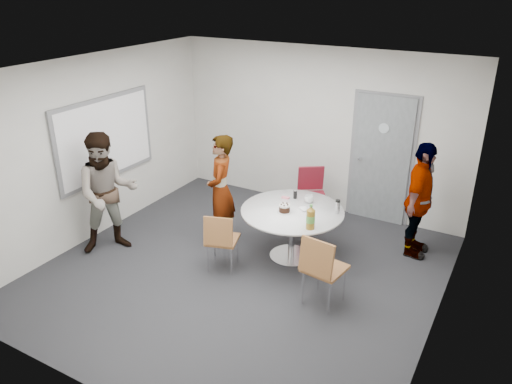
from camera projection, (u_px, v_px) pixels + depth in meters
The scene contains 15 objects.
floor at pixel (241, 271), 6.77m from camera, with size 5.00×5.00×0.00m, color #222326.
ceiling at pixel (238, 70), 5.69m from camera, with size 5.00×5.00×0.00m, color silver.
wall_back at pixel (318, 130), 8.22m from camera, with size 5.00×5.00×0.00m, color beige.
wall_left at pixel (95, 148), 7.36m from camera, with size 5.00×5.00×0.00m, color beige.
wall_right at pixel (448, 225), 5.10m from camera, with size 5.00×5.00×0.00m, color beige.
wall_front at pixel (87, 276), 4.24m from camera, with size 5.00×5.00×0.00m, color beige.
door at pixel (381, 160), 7.84m from camera, with size 1.02×0.17×2.12m.
whiteboard at pixel (106, 138), 7.46m from camera, with size 0.04×1.90×1.25m.
table at pixel (294, 217), 6.85m from camera, with size 1.42×1.42×1.07m.
chair_near_left at pixel (221, 237), 6.59m from camera, with size 0.51×0.54×0.85m.
chair_near_right at pixel (321, 265), 5.85m from camera, with size 0.51×0.55×0.95m.
chair_far at pixel (312, 189), 7.95m from camera, with size 0.61×0.62×0.91m.
person_main at pixel (221, 190), 7.24m from camera, with size 0.60×0.40×1.66m, color #A5C6EA.
person_left at pixel (108, 193), 7.00m from camera, with size 0.86×0.67×1.77m, color white.
person_right at pixel (419, 200), 6.89m from camera, with size 0.98×0.41×1.67m, color black.
Camera 1 is at (3.02, -4.92, 3.71)m, focal length 35.00 mm.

